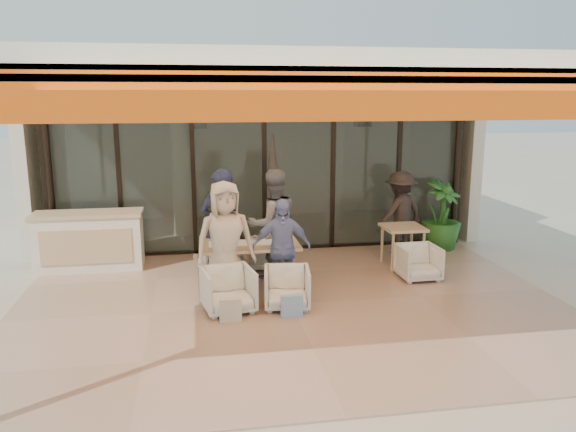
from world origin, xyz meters
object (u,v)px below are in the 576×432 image
object	(u,v)px
diner_cream	(225,241)
side_chair	(419,261)
chair_far_left	(221,253)
dining_table	(250,246)
diner_navy	(222,225)
side_table	(403,232)
chair_near_right	(287,286)
potted_palm	(441,215)
chair_near_left	(228,288)
diner_periwinkle	(281,248)
standing_woman	(400,213)
diner_grey	(273,224)
host_counter	(89,241)
chair_far_right	(269,252)

from	to	relation	value
diner_cream	side_chair	size ratio (longest dim) A/B	2.77
chair_far_left	dining_table	bearing A→B (deg)	106.06
diner_navy	side_table	xyz separation A→B (m)	(3.21, 0.24, -0.30)
chair_near_right	diner_cream	bearing A→B (deg)	156.72
diner_cream	dining_table	bearing A→B (deg)	39.44
diner_navy	potted_palm	size ratio (longest dim) A/B	1.35
dining_table	chair_near_left	distance (m)	1.09
side_table	diner_periwinkle	bearing A→B (deg)	-154.28
dining_table	standing_woman	bearing A→B (deg)	26.10
dining_table	side_table	distance (m)	2.88
diner_periwinkle	side_chair	bearing A→B (deg)	12.54
diner_grey	standing_woman	size ratio (longest dim) A/B	1.14
chair_near_left	diner_cream	xyz separation A→B (m)	(0.00, 0.50, 0.55)
potted_palm	diner_periwinkle	bearing A→B (deg)	-149.28
host_counter	standing_woman	size ratio (longest dim) A/B	1.15
diner_navy	side_chair	size ratio (longest dim) A/B	2.88
host_counter	chair_near_right	distance (m)	3.90
diner_cream	potted_palm	bearing A→B (deg)	17.34
diner_grey	standing_woman	bearing A→B (deg)	-171.55
dining_table	diner_periwinkle	size ratio (longest dim) A/B	0.99
diner_periwinkle	potted_palm	world-z (taller)	diner_periwinkle
chair_near_left	side_table	xyz separation A→B (m)	(3.21, 1.64, 0.28)
chair_near_right	side_table	xyz separation A→B (m)	(2.37, 1.64, 0.31)
diner_grey	potted_palm	bearing A→B (deg)	-174.59
side_table	standing_woman	bearing A→B (deg)	73.25
host_counter	chair_far_left	xyz separation A→B (m)	(2.26, -0.46, -0.20)
diner_cream	side_table	world-z (taller)	diner_cream
dining_table	diner_cream	distance (m)	0.65
diner_grey	side_chair	bearing A→B (deg)	154.50
chair_far_right	side_table	size ratio (longest dim) A/B	0.84
diner_periwinkle	side_chair	xyz separation A→B (m)	(2.37, 0.39, -0.44)
standing_woman	potted_palm	distance (m)	0.94
side_table	diner_cream	bearing A→B (deg)	-160.43
chair_near_right	standing_woman	size ratio (longest dim) A/B	0.41
diner_navy	diner_cream	world-z (taller)	diner_navy
side_chair	side_table	bearing A→B (deg)	88.64
host_counter	chair_near_left	size ratio (longest dim) A/B	2.62
chair_far_left	chair_near_right	distance (m)	2.08
standing_woman	side_table	bearing A→B (deg)	50.85
potted_palm	chair_near_left	bearing A→B (deg)	-149.27
side_table	dining_table	bearing A→B (deg)	-166.24
diner_navy	side_table	bearing A→B (deg)	173.10
chair_near_right	side_chair	size ratio (longest dim) A/B	1.02
side_chair	standing_woman	world-z (taller)	standing_woman
chair_near_right	diner_grey	world-z (taller)	diner_grey
host_counter	side_chair	xyz separation A→B (m)	(5.47, -1.47, -0.21)
side_table	potted_palm	bearing A→B (deg)	39.43
diner_navy	side_chair	bearing A→B (deg)	159.78
chair_near_left	diner_grey	world-z (taller)	diner_grey
chair_near_right	standing_woman	xyz separation A→B (m)	(2.61, 2.44, 0.48)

